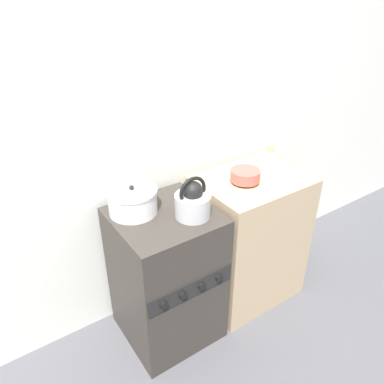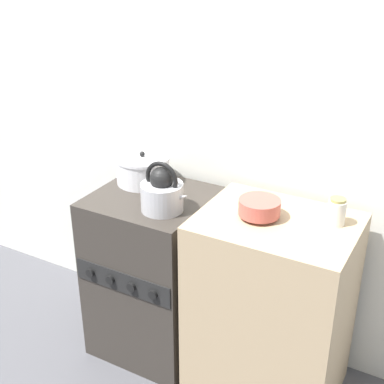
{
  "view_description": "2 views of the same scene",
  "coord_description": "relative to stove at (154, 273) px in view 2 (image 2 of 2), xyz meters",
  "views": [
    {
      "loc": [
        -0.83,
        -1.24,
        2.0
      ],
      "look_at": [
        0.2,
        0.29,
        0.95
      ],
      "focal_mm": 35.0,
      "sensor_mm": 36.0,
      "label": 1
    },
    {
      "loc": [
        1.3,
        -1.66,
        2.01
      ],
      "look_at": [
        0.23,
        0.27,
        0.96
      ],
      "focal_mm": 50.0,
      "sensor_mm": 36.0,
      "label": 2
    }
  ],
  "objects": [
    {
      "name": "wall_back",
      "position": [
        0.0,
        0.34,
        0.81
      ],
      "size": [
        7.0,
        0.06,
        2.5
      ],
      "color": "silver",
      "rests_on": "ground_plane"
    },
    {
      "name": "stove",
      "position": [
        0.0,
        0.0,
        0.0
      ],
      "size": [
        0.55,
        0.56,
        0.89
      ],
      "color": "#332D28",
      "rests_on": "ground_plane"
    },
    {
      "name": "counter",
      "position": [
        0.65,
        -0.0,
        0.02
      ],
      "size": [
        0.68,
        0.53,
        0.92
      ],
      "color": "tan",
      "rests_on": "ground_plane"
    },
    {
      "name": "kettle",
      "position": [
        0.13,
        -0.1,
        0.53
      ],
      "size": [
        0.24,
        0.19,
        0.24
      ],
      "color": "#B2B2B7",
      "rests_on": "stove"
    },
    {
      "name": "cooking_pot",
      "position": [
        -0.12,
        0.12,
        0.51
      ],
      "size": [
        0.27,
        0.27,
        0.17
      ],
      "color": "silver",
      "rests_on": "stove"
    },
    {
      "name": "ground_plane",
      "position": [
        0.0,
        -0.27,
        -0.44
      ],
      "size": [
        12.0,
        12.0,
        0.0
      ],
      "primitive_type": "plane",
      "color": "#4C4C51"
    },
    {
      "name": "storage_jar",
      "position": [
        0.87,
        0.09,
        0.54
      ],
      "size": [
        0.08,
        0.08,
        0.12
      ],
      "color": "silver",
      "rests_on": "counter"
    },
    {
      "name": "enamel_bowl",
      "position": [
        0.56,
        -0.02,
        0.53
      ],
      "size": [
        0.18,
        0.18,
        0.08
      ],
      "color": "#B75147",
      "rests_on": "counter"
    }
  ]
}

